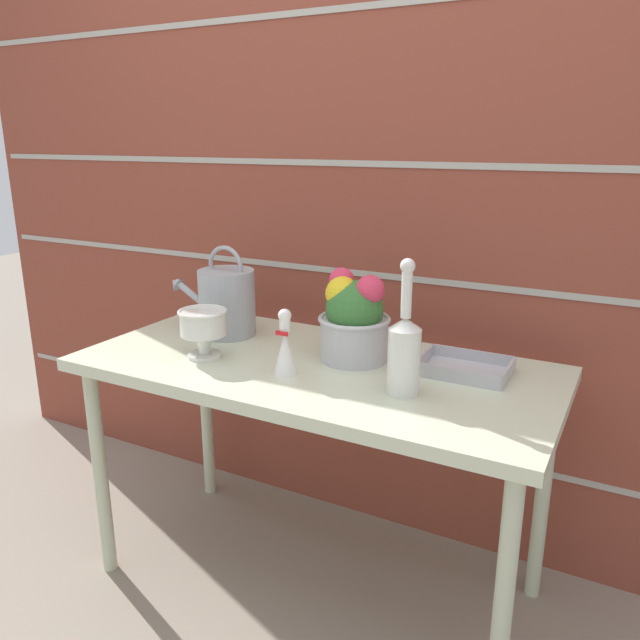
{
  "coord_description": "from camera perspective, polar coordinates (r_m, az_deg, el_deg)",
  "views": [
    {
      "loc": [
        0.8,
        -1.47,
        1.36
      ],
      "look_at": [
        0.0,
        0.03,
        0.86
      ],
      "focal_mm": 35.0,
      "sensor_mm": 36.0,
      "label": 1
    }
  ],
  "objects": [
    {
      "name": "wire_tray",
      "position": [
        1.76,
        13.07,
        -4.38
      ],
      "size": [
        0.24,
        0.18,
        0.04
      ],
      "color": "#B7B7BC",
      "rests_on": "patio_table"
    },
    {
      "name": "figurine_vase",
      "position": [
        1.69,
        -3.2,
        -2.56
      ],
      "size": [
        0.07,
        0.07,
        0.18
      ],
      "color": "white",
      "rests_on": "patio_table"
    },
    {
      "name": "flower_planter",
      "position": [
        1.78,
        3.09,
        0.13
      ],
      "size": [
        0.21,
        0.21,
        0.26
      ],
      "color": "#BCBCC1",
      "rests_on": "patio_table"
    },
    {
      "name": "patio_table",
      "position": [
        1.82,
        -0.49,
        -6.07
      ],
      "size": [
        1.36,
        0.65,
        0.74
      ],
      "color": "beige",
      "rests_on": "ground_plane"
    },
    {
      "name": "glass_decanter",
      "position": [
        1.56,
        7.72,
        -2.74
      ],
      "size": [
        0.08,
        0.08,
        0.35
      ],
      "color": "silver",
      "rests_on": "patio_table"
    },
    {
      "name": "brick_wall",
      "position": [
        2.1,
        5.45,
        9.16
      ],
      "size": [
        3.6,
        0.08,
        2.2
      ],
      "color": "brown",
      "rests_on": "ground_plane"
    },
    {
      "name": "crystal_pedestal_bowl",
      "position": [
        1.84,
        -10.64,
        -0.52
      ],
      "size": [
        0.14,
        0.14,
        0.14
      ],
      "color": "silver",
      "rests_on": "patio_table"
    },
    {
      "name": "watering_can",
      "position": [
        2.04,
        -8.58,
        1.71
      ],
      "size": [
        0.33,
        0.18,
        0.29
      ],
      "color": "#9EA3A8",
      "rests_on": "patio_table"
    },
    {
      "name": "ground_plane",
      "position": [
        2.16,
        -0.44,
        -22.65
      ],
      "size": [
        12.0,
        12.0,
        0.0
      ],
      "primitive_type": "plane",
      "color": "gray"
    }
  ]
}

